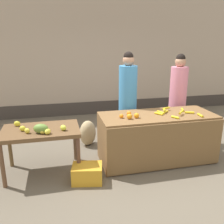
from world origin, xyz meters
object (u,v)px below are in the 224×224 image
Objects in this scene: produce_crate at (87,173)px; vendor_woman_pink_shirt at (178,99)px; vendor_woman_blue_shirt at (128,101)px; produce_sack at (88,133)px.

vendor_woman_pink_shirt is at bearing 29.72° from produce_crate.
vendor_woman_pink_shirt is (1.08, 0.07, -0.03)m from vendor_woman_blue_shirt.
produce_crate is at bearing -130.99° from vendor_woman_blue_shirt.
vendor_woman_blue_shirt is at bearing -18.10° from produce_sack.
vendor_woman_pink_shirt reaches higher than produce_sack.
vendor_woman_pink_shirt is 2.44m from produce_crate.
vendor_woman_blue_shirt is at bearing -176.20° from vendor_woman_pink_shirt.
vendor_woman_pink_shirt is 4.07× the size of produce_crate.
produce_crate is 0.87× the size of produce_sack.
vendor_woman_blue_shirt reaches higher than vendor_woman_pink_shirt.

